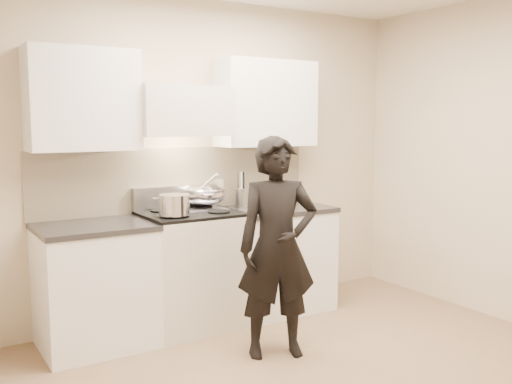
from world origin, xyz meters
The scene contains 11 objects.
ground_plane centered at (0.00, 0.00, 0.00)m, with size 4.00×4.00×0.00m, color #85694E.
room_shell centered at (-0.06, 0.37, 1.60)m, with size 4.04×3.54×2.70m.
stove centered at (-0.30, 1.42, 0.47)m, with size 0.76×0.65×0.96m.
counter_right centered at (0.53, 1.43, 0.46)m, with size 0.92×0.67×0.92m.
counter_left centered at (-1.08, 1.43, 0.46)m, with size 0.82×0.67×0.92m.
wok centered at (-0.10, 1.57, 1.06)m, with size 0.37×0.45×0.30m.
stock_pot centered at (-0.50, 1.28, 1.04)m, with size 0.33×0.27×0.16m.
utensil_crock centered at (0.28, 1.59, 1.02)m, with size 0.12×0.12×0.31m.
spice_jar centered at (0.32, 1.61, 0.97)m, with size 0.04×0.04×0.09m.
oil_glass centered at (0.74, 1.59, 0.99)m, with size 0.08×0.08×0.15m.
person centered at (-0.03, 0.57, 0.78)m, with size 0.57×0.38×1.57m, color black.
Camera 1 is at (-2.24, -2.69, 1.66)m, focal length 40.00 mm.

